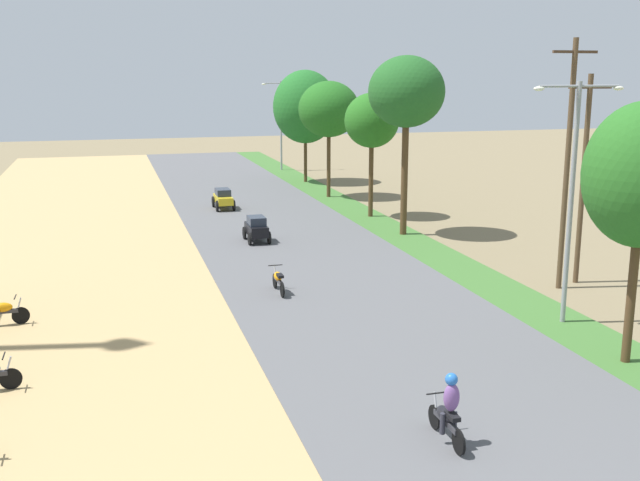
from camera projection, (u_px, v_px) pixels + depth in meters
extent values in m
cylinder|color=black|center=(11.00, 379.00, 19.37)|extent=(0.56, 0.06, 0.56)
cylinder|color=#A5A8AD|center=(7.00, 369.00, 19.30)|extent=(0.26, 0.05, 0.68)
cylinder|color=black|center=(4.00, 356.00, 19.20)|extent=(0.04, 0.54, 0.04)
cylinder|color=black|center=(21.00, 315.00, 24.42)|extent=(0.56, 0.06, 0.56)
cube|color=#333338|center=(0.00, 312.00, 24.22)|extent=(1.12, 0.12, 0.12)
ellipsoid|color=orange|center=(2.00, 307.00, 24.21)|extent=(0.64, 0.28, 0.32)
cylinder|color=#A5A8AD|center=(18.00, 308.00, 24.35)|extent=(0.26, 0.05, 0.68)
cylinder|color=black|center=(15.00, 297.00, 24.25)|extent=(0.04, 0.54, 0.04)
cylinder|color=#4C351E|center=(632.00, 290.00, 20.84)|extent=(0.25, 0.25, 4.22)
cylinder|color=#4C351E|center=(404.00, 174.00, 37.42)|extent=(0.33, 0.33, 6.13)
ellipsoid|color=#205821|center=(407.00, 92.00, 36.54)|extent=(3.74, 3.74, 3.47)
cylinder|color=#4C351E|center=(371.00, 176.00, 42.33)|extent=(0.26, 0.26, 4.57)
ellipsoid|color=#23631C|center=(372.00, 120.00, 41.65)|extent=(3.04, 3.04, 3.02)
cylinder|color=#4C351E|center=(329.00, 161.00, 49.05)|extent=(0.25, 0.25, 4.71)
ellipsoid|color=#205F1C|center=(329.00, 109.00, 48.32)|extent=(3.92, 3.92, 3.58)
cylinder|color=#4C351E|center=(305.00, 155.00, 55.91)|extent=(0.24, 0.24, 4.08)
ellipsoid|color=#1F6324|center=(305.00, 107.00, 55.15)|extent=(4.74, 4.74, 5.33)
cylinder|color=gray|center=(571.00, 206.00, 23.86)|extent=(0.16, 0.16, 7.73)
cylinder|color=gray|center=(560.00, 86.00, 22.86)|extent=(1.40, 0.08, 0.08)
ellipsoid|color=silver|center=(539.00, 89.00, 22.69)|extent=(0.36, 0.20, 0.14)
cylinder|color=gray|center=(599.00, 86.00, 23.23)|extent=(1.40, 0.08, 0.08)
ellipsoid|color=silver|center=(618.00, 88.00, 23.43)|extent=(0.36, 0.20, 0.14)
cylinder|color=gray|center=(281.00, 126.00, 62.51)|extent=(0.16, 0.16, 7.30)
cylinder|color=gray|center=(272.00, 83.00, 61.56)|extent=(1.40, 0.08, 0.08)
ellipsoid|color=silver|center=(264.00, 84.00, 61.39)|extent=(0.36, 0.20, 0.14)
cylinder|color=gray|center=(289.00, 83.00, 61.93)|extent=(1.40, 0.08, 0.08)
ellipsoid|color=silver|center=(297.00, 84.00, 62.13)|extent=(0.36, 0.20, 0.14)
cylinder|color=brown|center=(583.00, 181.00, 28.67)|extent=(0.20, 0.20, 8.01)
cube|color=#473323|center=(590.00, 87.00, 27.90)|extent=(1.80, 0.10, 0.10)
cylinder|color=brown|center=(567.00, 167.00, 27.76)|extent=(0.20, 0.20, 9.27)
cube|color=#473323|center=(575.00, 52.00, 26.86)|extent=(1.80, 0.10, 0.10)
cube|color=black|center=(256.00, 230.00, 36.22)|extent=(0.84, 1.95, 0.50)
cube|color=#232B38|center=(256.00, 221.00, 36.08)|extent=(0.77, 1.10, 0.40)
cylinder|color=black|center=(244.00, 233.00, 36.82)|extent=(0.10, 0.60, 0.60)
cylinder|color=black|center=(263.00, 232.00, 37.07)|extent=(0.10, 0.60, 0.60)
cylinder|color=black|center=(250.00, 239.00, 35.50)|extent=(0.10, 0.60, 0.60)
cylinder|color=black|center=(269.00, 238.00, 35.75)|extent=(0.10, 0.60, 0.60)
cube|color=gold|center=(223.00, 199.00, 44.93)|extent=(0.88, 2.25, 0.44)
cube|color=#232B38|center=(223.00, 192.00, 44.93)|extent=(0.81, 1.30, 0.40)
cylinder|color=black|center=(213.00, 202.00, 45.61)|extent=(0.11, 0.64, 0.64)
cylinder|color=black|center=(229.00, 201.00, 45.88)|extent=(0.11, 0.64, 0.64)
cylinder|color=black|center=(217.00, 206.00, 44.09)|extent=(0.11, 0.64, 0.64)
cylinder|color=black|center=(234.00, 205.00, 44.35)|extent=(0.11, 0.64, 0.64)
cylinder|color=black|center=(434.00, 417.00, 17.17)|extent=(0.06, 0.56, 0.56)
cylinder|color=black|center=(459.00, 442.00, 16.01)|extent=(0.06, 0.56, 0.56)
cube|color=#333338|center=(446.00, 422.00, 16.55)|extent=(0.12, 1.12, 0.12)
ellipsoid|color=black|center=(445.00, 414.00, 16.60)|extent=(0.28, 0.64, 0.32)
cube|color=black|center=(452.00, 416.00, 16.23)|extent=(0.20, 0.44, 0.10)
cylinder|color=#A5A8AD|center=(436.00, 407.00, 17.06)|extent=(0.05, 0.26, 0.68)
cylinder|color=black|center=(438.00, 393.00, 16.92)|extent=(0.54, 0.04, 0.04)
ellipsoid|color=#724C8C|center=(452.00, 397.00, 16.22)|extent=(0.36, 0.28, 0.64)
sphere|color=blue|center=(451.00, 379.00, 16.17)|extent=(0.28, 0.28, 0.28)
cylinder|color=#2D2D38|center=(443.00, 424.00, 16.42)|extent=(0.12, 0.12, 0.48)
cylinder|color=#2D2D38|center=(454.00, 422.00, 16.49)|extent=(0.12, 0.12, 0.48)
cylinder|color=black|center=(275.00, 281.00, 28.41)|extent=(0.06, 0.56, 0.56)
cylinder|color=black|center=(282.00, 290.00, 27.25)|extent=(0.06, 0.56, 0.56)
cube|color=#333338|center=(278.00, 281.00, 27.79)|extent=(0.12, 1.12, 0.12)
ellipsoid|color=orange|center=(278.00, 276.00, 27.83)|extent=(0.28, 0.64, 0.32)
cube|color=black|center=(280.00, 276.00, 27.47)|extent=(0.20, 0.44, 0.10)
cylinder|color=#A5A8AD|center=(275.00, 274.00, 28.30)|extent=(0.05, 0.26, 0.68)
cylinder|color=black|center=(275.00, 265.00, 28.16)|extent=(0.54, 0.04, 0.04)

